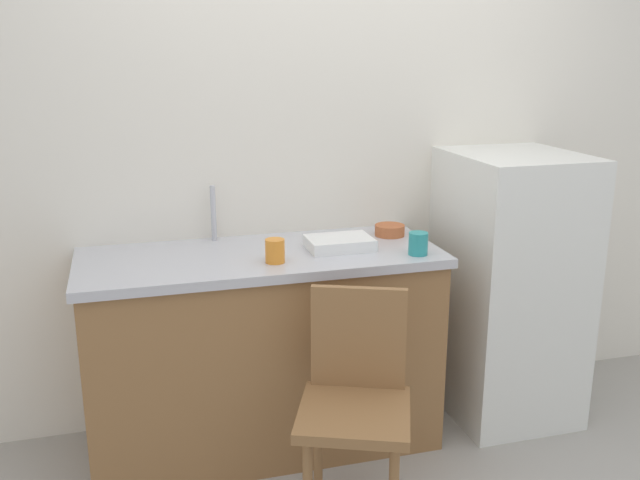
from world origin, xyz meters
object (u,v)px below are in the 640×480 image
at_px(chair, 355,399).
at_px(cup_teal, 418,244).
at_px(refrigerator, 508,286).
at_px(terracotta_bowl, 390,230).
at_px(cup_orange, 275,251).
at_px(dish_tray, 339,243).

relative_size(chair, cup_teal, 9.29).
height_order(refrigerator, terracotta_bowl, refrigerator).
xyz_separation_m(refrigerator, cup_orange, (-1.17, -0.14, 0.31)).
distance_m(terracotta_bowl, cup_teal, 0.32).
relative_size(cup_teal, cup_orange, 0.98).
relative_size(chair, cup_orange, 9.11).
relative_size(refrigerator, chair, 1.44).
bearing_deg(chair, terracotta_bowl, 83.55).
bearing_deg(terracotta_bowl, cup_orange, -156.19).
relative_size(refrigerator, terracotta_bowl, 9.26).
bearing_deg(terracotta_bowl, chair, -119.15).
height_order(chair, terracotta_bowl, terracotta_bowl).
distance_m(refrigerator, terracotta_bowl, 0.65).
distance_m(dish_tray, terracotta_bowl, 0.33).
bearing_deg(cup_orange, dish_tray, 21.18).
bearing_deg(refrigerator, terracotta_bowl, 167.03).
bearing_deg(cup_orange, refrigerator, 6.62).
bearing_deg(refrigerator, cup_orange, -173.38).
bearing_deg(dish_tray, cup_teal, -31.02).
relative_size(chair, dish_tray, 3.18).
distance_m(terracotta_bowl, cup_orange, 0.66).
height_order(dish_tray, cup_teal, cup_teal).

